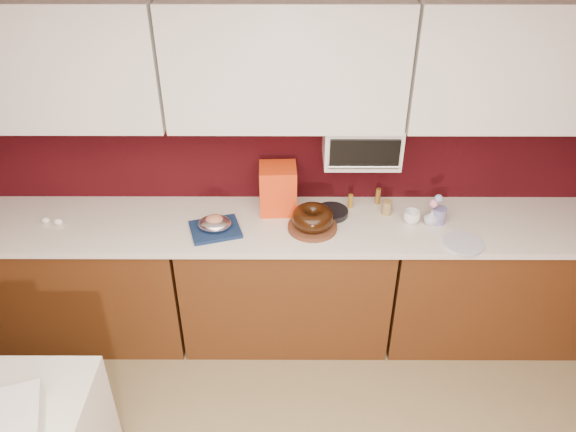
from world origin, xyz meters
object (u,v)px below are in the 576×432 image
(bundt_cake, at_px, (313,218))
(coffee_mug, at_px, (412,216))
(blue_jar, at_px, (439,215))
(flower_vase, at_px, (432,216))
(pandoro_box, at_px, (278,189))
(foil_ham_nest, at_px, (215,223))
(toaster_oven, at_px, (362,142))

(bundt_cake, bearing_deg, coffee_mug, 6.44)
(blue_jar, bearing_deg, coffee_mug, -179.98)
(coffee_mug, relative_size, flower_vase, 0.89)
(pandoro_box, height_order, coffee_mug, pandoro_box)
(coffee_mug, xyz_separation_m, blue_jar, (0.16, 0.00, 0.00))
(foil_ham_nest, bearing_deg, coffee_mug, 4.54)
(toaster_oven, xyz_separation_m, coffee_mug, (0.32, -0.15, -0.43))
(flower_vase, bearing_deg, toaster_oven, 159.18)
(foil_ham_nest, xyz_separation_m, blue_jar, (1.36, 0.10, -0.00))
(bundt_cake, distance_m, blue_jar, 0.78)
(blue_jar, bearing_deg, foil_ham_nest, -176.01)
(toaster_oven, bearing_deg, foil_ham_nest, -164.11)
(toaster_oven, distance_m, flower_vase, 0.63)
(foil_ham_nest, xyz_separation_m, flower_vase, (1.32, 0.08, 0.00))
(pandoro_box, height_order, blue_jar, pandoro_box)
(toaster_oven, height_order, foil_ham_nest, toaster_oven)
(bundt_cake, height_order, foil_ham_nest, bundt_cake)
(toaster_oven, height_order, bundt_cake, toaster_oven)
(foil_ham_nest, xyz_separation_m, coffee_mug, (1.20, 0.10, -0.01))
(pandoro_box, bearing_deg, coffee_mug, -12.23)
(foil_ham_nest, relative_size, coffee_mug, 2.00)
(toaster_oven, xyz_separation_m, flower_vase, (0.44, -0.17, -0.42))
(bundt_cake, height_order, blue_jar, bundt_cake)
(toaster_oven, bearing_deg, pandoro_box, -178.86)
(toaster_oven, height_order, coffee_mug, toaster_oven)
(bundt_cake, xyz_separation_m, foil_ham_nest, (-0.59, -0.03, -0.02))
(toaster_oven, relative_size, pandoro_box, 1.46)
(foil_ham_nest, height_order, flower_vase, flower_vase)
(coffee_mug, relative_size, blue_jar, 0.96)
(toaster_oven, height_order, flower_vase, toaster_oven)
(blue_jar, relative_size, flower_vase, 0.93)
(bundt_cake, xyz_separation_m, blue_jar, (0.78, 0.07, -0.03))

